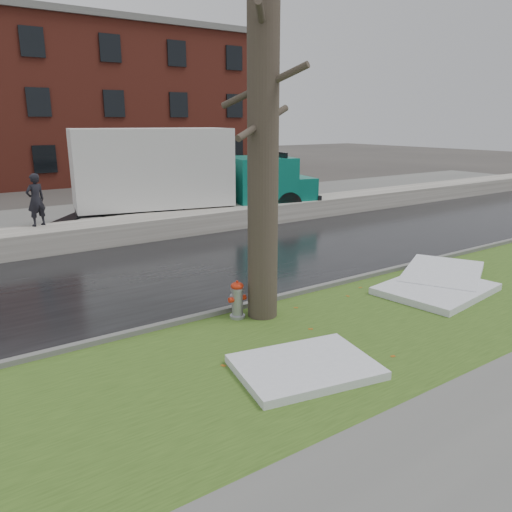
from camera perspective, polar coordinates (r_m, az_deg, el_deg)
ground at (r=10.92m, az=7.05°, el=-6.28°), size 120.00×120.00×0.00m
verge at (r=10.09m, az=11.79°, el=-8.24°), size 60.00×4.50×0.04m
road at (r=14.40m, az=-4.85°, el=-0.83°), size 60.00×7.00×0.03m
parking_lot at (r=22.01m, az=-15.96°, el=4.24°), size 60.00×9.00×0.03m
curb at (r=11.61m, az=3.79°, el=-4.50°), size 60.00×0.15×0.14m
snowbank at (r=17.99m, az=-11.56°, el=3.34°), size 60.00×1.60×0.75m
brick_building at (r=38.59m, az=-22.17°, el=15.65°), size 26.00×12.00×10.00m
bg_tree_right at (r=38.94m, az=1.38°, el=14.25°), size 1.40×1.62×6.50m
fire_hydrant at (r=10.26m, az=-2.17°, el=-4.81°), size 0.39×0.33×0.80m
tree at (r=9.78m, az=0.82°, el=14.54°), size 1.53×1.77×7.60m
box_truck at (r=20.04m, az=-8.41°, el=9.28°), size 11.26×4.41×3.72m
worker at (r=17.19m, az=-23.87°, el=5.89°), size 0.70×0.58×1.66m
snow_patch_near at (r=12.62m, az=19.88°, el=-3.54°), size 2.85×2.34×0.16m
snow_patch_far at (r=8.35m, az=5.63°, el=-12.49°), size 2.47×2.00×0.14m
snow_patch_side at (r=13.85m, az=20.55°, el=-1.92°), size 3.32×2.91×0.18m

